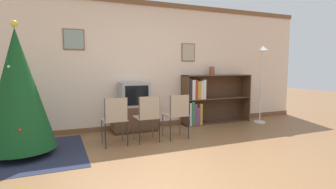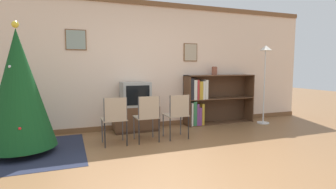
{
  "view_description": "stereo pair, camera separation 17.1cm",
  "coord_description": "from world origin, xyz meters",
  "px_view_note": "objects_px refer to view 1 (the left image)",
  "views": [
    {
      "loc": [
        -1.59,
        -2.94,
        1.32
      ],
      "look_at": [
        0.23,
        1.34,
        0.83
      ],
      "focal_mm": 28.0,
      "sensor_mm": 36.0,
      "label": 1
    },
    {
      "loc": [
        -1.43,
        -3.0,
        1.32
      ],
      "look_at": [
        0.23,
        1.34,
        0.83
      ],
      "focal_mm": 28.0,
      "sensor_mm": 36.0,
      "label": 2
    }
  ],
  "objects_px": {
    "folding_chair_center": "(148,116)",
    "bookshelf": "(204,100)",
    "christmas_tree": "(18,90)",
    "tv_console": "(134,119)",
    "standing_lamp": "(262,64)",
    "television": "(134,94)",
    "folding_chair_left": "(115,118)",
    "folding_chair_right": "(177,113)",
    "vase": "(212,71)"
  },
  "relations": [
    {
      "from": "television",
      "to": "tv_console",
      "type": "bearing_deg",
      "value": 90.0
    },
    {
      "from": "bookshelf",
      "to": "folding_chair_left",
      "type": "bearing_deg",
      "value": -157.68
    },
    {
      "from": "folding_chair_center",
      "to": "television",
      "type": "bearing_deg",
      "value": 90.0
    },
    {
      "from": "folding_chair_right",
      "to": "vase",
      "type": "relative_size",
      "value": 4.21
    },
    {
      "from": "folding_chair_left",
      "to": "folding_chair_right",
      "type": "height_order",
      "value": "same"
    },
    {
      "from": "television",
      "to": "vase",
      "type": "xyz_separation_m",
      "value": [
        1.9,
        0.1,
        0.47
      ]
    },
    {
      "from": "standing_lamp",
      "to": "television",
      "type": "bearing_deg",
      "value": 173.33
    },
    {
      "from": "christmas_tree",
      "to": "folding_chair_center",
      "type": "relative_size",
      "value": 2.4
    },
    {
      "from": "folding_chair_left",
      "to": "christmas_tree",
      "type": "bearing_deg",
      "value": 176.6
    },
    {
      "from": "folding_chair_center",
      "to": "standing_lamp",
      "type": "relative_size",
      "value": 0.45
    },
    {
      "from": "vase",
      "to": "television",
      "type": "bearing_deg",
      "value": -177.11
    },
    {
      "from": "folding_chair_left",
      "to": "vase",
      "type": "xyz_separation_m",
      "value": [
        2.46,
        0.96,
        0.76
      ]
    },
    {
      "from": "folding_chair_center",
      "to": "standing_lamp",
      "type": "height_order",
      "value": "standing_lamp"
    },
    {
      "from": "christmas_tree",
      "to": "folding_chair_center",
      "type": "bearing_deg",
      "value": -2.41
    },
    {
      "from": "christmas_tree",
      "to": "folding_chair_left",
      "type": "relative_size",
      "value": 2.4
    },
    {
      "from": "folding_chair_left",
      "to": "folding_chair_center",
      "type": "relative_size",
      "value": 1.0
    },
    {
      "from": "folding_chair_right",
      "to": "standing_lamp",
      "type": "height_order",
      "value": "standing_lamp"
    },
    {
      "from": "christmas_tree",
      "to": "folding_chair_right",
      "type": "relative_size",
      "value": 2.4
    },
    {
      "from": "bookshelf",
      "to": "vase",
      "type": "relative_size",
      "value": 8.7
    },
    {
      "from": "tv_console",
      "to": "christmas_tree",
      "type": "bearing_deg",
      "value": -158.16
    },
    {
      "from": "folding_chair_right",
      "to": "vase",
      "type": "xyz_separation_m",
      "value": [
        1.33,
        0.96,
        0.76
      ]
    },
    {
      "from": "christmas_tree",
      "to": "bookshelf",
      "type": "relative_size",
      "value": 1.16
    },
    {
      "from": "folding_chair_left",
      "to": "bookshelf",
      "type": "height_order",
      "value": "bookshelf"
    },
    {
      "from": "tv_console",
      "to": "folding_chair_left",
      "type": "relative_size",
      "value": 1.12
    },
    {
      "from": "christmas_tree",
      "to": "bookshelf",
      "type": "xyz_separation_m",
      "value": [
        3.65,
        0.84,
        -0.43
      ]
    },
    {
      "from": "christmas_tree",
      "to": "folding_chair_right",
      "type": "xyz_separation_m",
      "value": [
        2.52,
        -0.08,
        -0.51
      ]
    },
    {
      "from": "christmas_tree",
      "to": "folding_chair_right",
      "type": "height_order",
      "value": "christmas_tree"
    },
    {
      "from": "folding_chair_left",
      "to": "folding_chair_center",
      "type": "height_order",
      "value": "same"
    },
    {
      "from": "tv_console",
      "to": "folding_chair_right",
      "type": "relative_size",
      "value": 1.12
    },
    {
      "from": "television",
      "to": "standing_lamp",
      "type": "relative_size",
      "value": 0.32
    },
    {
      "from": "vase",
      "to": "folding_chair_left",
      "type": "bearing_deg",
      "value": -158.71
    },
    {
      "from": "folding_chair_left",
      "to": "folding_chair_right",
      "type": "bearing_deg",
      "value": 0.0
    },
    {
      "from": "standing_lamp",
      "to": "vase",
      "type": "bearing_deg",
      "value": 157.48
    },
    {
      "from": "christmas_tree",
      "to": "tv_console",
      "type": "height_order",
      "value": "christmas_tree"
    },
    {
      "from": "folding_chair_center",
      "to": "folding_chair_right",
      "type": "distance_m",
      "value": 0.57
    },
    {
      "from": "folding_chair_center",
      "to": "vase",
      "type": "xyz_separation_m",
      "value": [
        1.9,
        0.96,
        0.76
      ]
    },
    {
      "from": "christmas_tree",
      "to": "television",
      "type": "bearing_deg",
      "value": 21.78
    },
    {
      "from": "television",
      "to": "vase",
      "type": "relative_size",
      "value": 2.94
    },
    {
      "from": "television",
      "to": "folding_chair_right",
      "type": "height_order",
      "value": "television"
    },
    {
      "from": "tv_console",
      "to": "television",
      "type": "relative_size",
      "value": 1.6
    },
    {
      "from": "television",
      "to": "folding_chair_left",
      "type": "height_order",
      "value": "television"
    },
    {
      "from": "christmas_tree",
      "to": "folding_chair_left",
      "type": "distance_m",
      "value": 1.48
    },
    {
      "from": "folding_chair_center",
      "to": "bookshelf",
      "type": "bearing_deg",
      "value": 28.75
    },
    {
      "from": "tv_console",
      "to": "folding_chair_center",
      "type": "relative_size",
      "value": 1.12
    },
    {
      "from": "television",
      "to": "christmas_tree",
      "type": "bearing_deg",
      "value": -158.22
    },
    {
      "from": "folding_chair_center",
      "to": "tv_console",
      "type": "bearing_deg",
      "value": 90.0
    },
    {
      "from": "folding_chair_center",
      "to": "bookshelf",
      "type": "height_order",
      "value": "bookshelf"
    },
    {
      "from": "tv_console",
      "to": "folding_chair_left",
      "type": "height_order",
      "value": "folding_chair_left"
    },
    {
      "from": "tv_console",
      "to": "standing_lamp",
      "type": "distance_m",
      "value": 3.19
    },
    {
      "from": "tv_console",
      "to": "folding_chair_right",
      "type": "distance_m",
      "value": 1.06
    }
  ]
}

